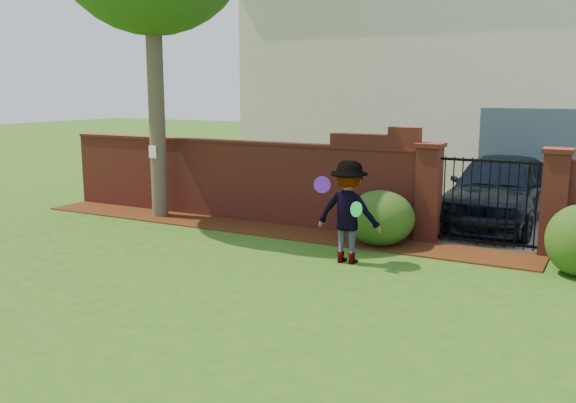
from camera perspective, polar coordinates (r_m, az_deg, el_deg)
The scene contains 14 objects.
ground at distance 9.61m, azimuth -8.16°, elevation -7.13°, with size 80.00×80.00×0.01m, color #2C5916.
mulch_bed at distance 12.79m, azimuth -2.73°, elevation -2.53°, with size 11.10×1.08×0.03m, color #391B0A.
brick_wall at distance 13.74m, azimuth -5.13°, elevation 2.20°, with size 8.70×0.31×2.16m.
pillar_left at distance 11.91m, azimuth 12.89°, elevation 0.87°, with size 0.50×0.50×1.88m.
pillar_right at distance 11.54m, azimuth 23.46°, elevation -0.03°, with size 0.50×0.50×1.88m.
iron_gate at distance 11.69m, azimuth 18.06°, elevation -0.07°, with size 1.78×0.03×1.60m.
driveway at distance 15.73m, azimuth 20.54°, elevation -0.78°, with size 3.20×8.00×0.01m, color slate.
house at distance 19.86m, azimuth 15.51°, elevation 10.84°, with size 12.40×6.40×6.30m.
car at distance 13.61m, azimuth 18.72°, elevation 0.95°, with size 1.82×4.52×1.54m, color black.
paper_notice at distance 13.99m, azimuth -12.43°, elevation 4.52°, with size 0.20×0.01×0.28m, color white.
shrub_left at distance 11.52m, azimuth 8.56°, elevation -1.53°, with size 1.26×1.26×1.03m, color #1C4715.
man at distance 10.23m, azimuth 5.53°, elevation -1.01°, with size 1.11×0.64×1.72m, color gray.
frisbee_purple at distance 10.12m, azimuth 3.19°, elevation 1.56°, with size 0.28×0.28×0.03m, color #611EBD.
frisbee_green at distance 9.86m, azimuth 6.35°, elevation -0.72°, with size 0.25×0.25×0.02m, color green.
Camera 1 is at (5.49, -7.34, 2.86)m, focal length 38.42 mm.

